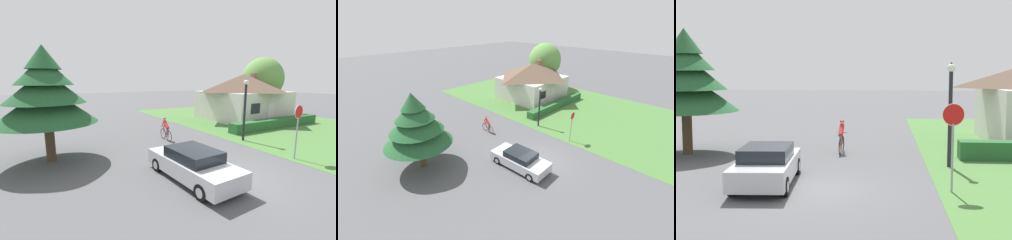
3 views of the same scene
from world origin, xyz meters
The scene contains 6 objects.
ground_plane centered at (0.00, 0.00, 0.00)m, with size 140.00×140.00×0.00m, color #515154.
sedan_left_lane centered at (-1.51, 0.57, 0.65)m, with size 2.08×4.54×1.33m.
cyclist centered at (0.49, 6.61, 0.73)m, with size 0.44×1.71×1.56m.
stop_sign centered at (4.62, 0.04, 2.01)m, with size 0.71×0.07×2.84m.
street_lamp centered at (5.06, 3.96, 2.52)m, with size 0.33×0.33×4.18m.
conifer_tall_near centered at (-6.58, 5.85, 3.43)m, with size 4.77×4.77×5.75m.
Camera 3 is at (2.44, -14.77, 3.93)m, focal length 50.00 mm.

